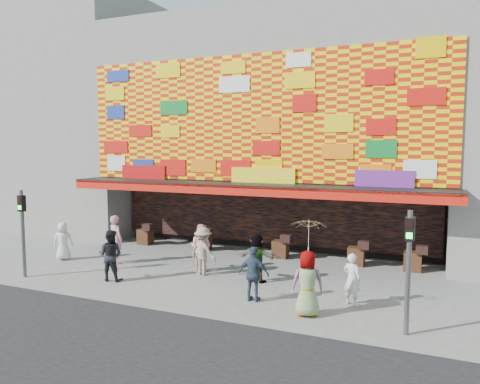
{
  "coord_description": "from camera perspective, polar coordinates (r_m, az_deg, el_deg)",
  "views": [
    {
      "loc": [
        6.84,
        -12.97,
        4.52
      ],
      "look_at": [
        0.35,
        2.0,
        2.88
      ],
      "focal_mm": 35.0,
      "sensor_mm": 36.0,
      "label": 1
    }
  ],
  "objects": [
    {
      "name": "road_strip",
      "position": [
        10.44,
        -22.23,
        -20.28
      ],
      "size": [
        30.0,
        8.0,
        0.02
      ],
      "primitive_type": "cube",
      "color": "black",
      "rests_on": "ground"
    },
    {
      "name": "ped_d",
      "position": [
        16.45,
        -4.5,
        -7.19
      ],
      "size": [
        1.21,
        0.89,
        1.68
      ],
      "primitive_type": "imported",
      "rotation": [
        0.0,
        0.0,
        2.88
      ],
      "color": "gray",
      "rests_on": "ground"
    },
    {
      "name": "ped_e",
      "position": [
        13.71,
        1.7,
        -9.98
      ],
      "size": [
        0.94,
        0.39,
        1.6
      ],
      "primitive_type": "imported",
      "rotation": [
        0.0,
        0.0,
        3.14
      ],
      "color": "#304255",
      "rests_on": "ground"
    },
    {
      "name": "signal_right",
      "position": [
        11.79,
        19.87,
        -7.63
      ],
      "size": [
        0.22,
        0.2,
        3.0
      ],
      "color": "#59595B",
      "rests_on": "ground"
    },
    {
      "name": "neighbor_left",
      "position": [
        28.91,
        -20.18,
        8.34
      ],
      "size": [
        11.0,
        8.0,
        12.0
      ],
      "primitive_type": "cube",
      "color": "gray",
      "rests_on": "ground"
    },
    {
      "name": "ped_g",
      "position": [
        12.69,
        8.22,
        -10.98
      ],
      "size": [
        1.01,
        0.85,
        1.76
      ],
      "primitive_type": "imported",
      "rotation": [
        0.0,
        0.0,
        3.55
      ],
      "color": "gray",
      "rests_on": "ground"
    },
    {
      "name": "ped_c",
      "position": [
        16.31,
        -15.52,
        -7.43
      ],
      "size": [
        0.95,
        0.81,
        1.72
      ],
      "primitive_type": "imported",
      "rotation": [
        0.0,
        0.0,
        3.35
      ],
      "color": "black",
      "rests_on": "ground"
    },
    {
      "name": "shop_building",
      "position": [
        22.23,
        5.55,
        7.57
      ],
      "size": [
        15.2,
        9.4,
        10.0
      ],
      "color": "gray",
      "rests_on": "ground"
    },
    {
      "name": "ped_f",
      "position": [
        15.57,
        2.07,
        -8.05
      ],
      "size": [
        1.5,
        0.49,
        1.61
      ],
      "primitive_type": "imported",
      "rotation": [
        0.0,
        0.0,
        3.13
      ],
      "color": "gray",
      "rests_on": "ground"
    },
    {
      "name": "signal_left",
      "position": [
        17.57,
        -24.98,
        -3.49
      ],
      "size": [
        0.22,
        0.2,
        3.0
      ],
      "color": "#59595B",
      "rests_on": "ground"
    },
    {
      "name": "parasol",
      "position": [
        12.38,
        8.31,
        -5.36
      ],
      "size": [
        1.24,
        1.25,
        1.84
      ],
      "color": "beige",
      "rests_on": "ground"
    },
    {
      "name": "ped_i",
      "position": [
        17.06,
        -4.79,
        -6.71
      ],
      "size": [
        0.84,
        0.66,
        1.69
      ],
      "primitive_type": "imported",
      "rotation": [
        0.0,
        0.0,
        3.11
      ],
      "color": "pink",
      "rests_on": "ground"
    },
    {
      "name": "ped_h",
      "position": [
        13.76,
        13.48,
        -10.31
      ],
      "size": [
        0.64,
        0.54,
        1.5
      ],
      "primitive_type": "imported",
      "rotation": [
        0.0,
        0.0,
        2.75
      ],
      "color": "silver",
      "rests_on": "ground"
    },
    {
      "name": "ped_a",
      "position": [
        19.78,
        -20.75,
        -5.6
      ],
      "size": [
        0.88,
        0.82,
        1.51
      ],
      "primitive_type": "imported",
      "rotation": [
        0.0,
        0.0,
        3.78
      ],
      "color": "silver",
      "rests_on": "ground"
    },
    {
      "name": "ground",
      "position": [
        15.34,
        -4.27,
        -11.39
      ],
      "size": [
        90.0,
        90.0,
        0.0
      ],
      "primitive_type": "plane",
      "color": "slate",
      "rests_on": "ground"
    },
    {
      "name": "ped_b",
      "position": [
        18.58,
        -14.9,
        -5.59
      ],
      "size": [
        0.78,
        0.62,
        1.85
      ],
      "primitive_type": "imported",
      "rotation": [
        0.0,
        0.0,
        2.84
      ],
      "color": "#C6808B",
      "rests_on": "ground"
    }
  ]
}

